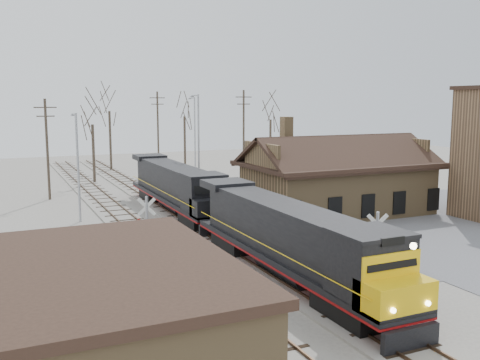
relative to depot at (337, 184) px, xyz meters
name	(u,v)px	position (x,y,z in m)	size (l,w,h in m)	color
ground	(280,274)	(-11.99, -12.00, -2.41)	(140.00, 140.00, 0.00)	#9F998F
road	(280,274)	(-11.99, -12.00, -2.39)	(60.00, 9.00, 0.03)	#59595E
parking_lot	(467,226)	(6.01, -8.00, -2.39)	(22.00, 26.00, 0.03)	#59595E
track_main	(187,218)	(-11.99, 3.00, -2.34)	(3.40, 90.00, 0.24)	#9F998F
track_siding	(130,223)	(-16.49, 3.00, -2.34)	(3.40, 90.00, 0.24)	#9F998F
depot	(337,184)	(0.00, 0.00, 0.00)	(15.20, 9.31, 7.90)	olive
commercial_building	(22,343)	(-24.99, -20.00, -0.25)	(12.40, 10.40, 4.30)	olive
locomotive_lead	(292,241)	(-11.99, -13.24, -0.27)	(2.74, 18.35, 4.07)	black
locomotive_trailing	(177,187)	(-11.99, 5.39, -0.27)	(2.74, 18.35, 3.85)	black
crossbuck_near	(376,256)	(-9.36, -16.56, -0.52)	(1.11, 0.46, 4.02)	#A5A8AD
crossbuck_far	(147,233)	(-17.95, -7.57, -0.55)	(1.09, 0.44, 3.94)	#A5A8AD
streetlight_a	(77,161)	(-19.74, 5.61, 2.26)	(0.25, 2.04, 8.27)	#A5A8AD
streetlight_b	(198,142)	(-8.27, 10.36, 3.02)	(0.25, 2.04, 9.76)	#A5A8AD
streetlight_c	(194,134)	(-3.76, 23.80, 2.95)	(0.25, 2.04, 9.63)	#A5A8AD
utility_pole_a	(47,147)	(-20.94, 16.30, 2.50)	(2.00, 0.24, 9.37)	#382D23
utility_pole_b	(158,131)	(-6.17, 30.88, 3.01)	(2.00, 0.24, 10.38)	#382D23
utility_pole_c	(244,134)	(0.91, 20.05, 3.03)	(2.00, 0.24, 10.42)	#382D23
tree_b	(92,115)	(-15.32, 25.10, 5.26)	(4.39, 4.39, 10.76)	#382D23
tree_c	(109,101)	(-11.40, 35.39, 6.78)	(5.26, 5.26, 12.88)	#382D23
tree_d	(184,108)	(-2.12, 32.20, 5.91)	(4.77, 4.77, 11.68)	#382D23
tree_e	(271,111)	(8.41, 27.57, 5.42)	(4.49, 4.49, 10.99)	#382D23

